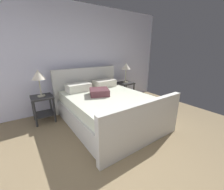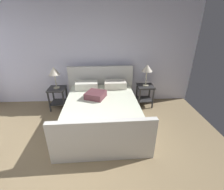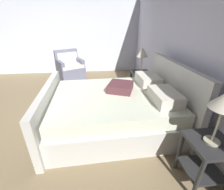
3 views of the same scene
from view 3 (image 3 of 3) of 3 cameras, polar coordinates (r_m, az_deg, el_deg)
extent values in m
cube|color=#877251|center=(3.49, -28.04, -7.59)|extent=(5.90, 5.74, 0.02)
cube|color=silver|center=(3.17, 25.10, 16.48)|extent=(6.02, 0.12, 2.69)
cube|color=silver|center=(5.88, -20.88, 20.65)|extent=(0.12, 5.86, 2.69)
cube|color=silver|center=(2.80, 0.39, -7.51)|extent=(1.71, 2.07, 0.40)
cube|color=silver|center=(2.95, 21.27, 0.44)|extent=(1.77, 0.15, 1.12)
cube|color=silver|center=(2.76, -22.02, -5.23)|extent=(1.77, 0.15, 0.80)
cube|color=silver|center=(2.64, 0.41, -1.90)|extent=(1.63, 2.01, 0.22)
cube|color=silver|center=(3.06, 13.09, 5.61)|extent=(0.57, 0.38, 0.18)
cube|color=silver|center=(2.44, 18.99, -0.58)|extent=(0.57, 0.38, 0.18)
cube|color=brown|center=(2.70, 3.21, 2.98)|extent=(0.52, 0.52, 0.14)
cube|color=#2B2B2C|center=(1.99, 32.78, -14.78)|extent=(0.44, 0.44, 0.04)
cube|color=#2B2B2C|center=(2.25, 30.15, -22.66)|extent=(0.40, 0.40, 0.02)
cylinder|color=#2B2B2C|center=(2.19, 23.65, -18.71)|extent=(0.04, 0.04, 0.56)
cylinder|color=#2B2B2C|center=(1.99, 29.24, -25.90)|extent=(0.04, 0.04, 0.56)
cylinder|color=#2B2B2C|center=(2.39, 31.96, -16.67)|extent=(0.04, 0.04, 0.56)
cylinder|color=#B7B293|center=(1.98, 33.00, -14.11)|extent=(0.16, 0.16, 0.02)
cylinder|color=#B7B293|center=(1.86, 34.52, -9.20)|extent=(0.02, 0.02, 0.39)
cube|color=#2B2B2C|center=(3.87, 10.62, 8.09)|extent=(0.44, 0.44, 0.04)
cube|color=#2B2B2C|center=(4.01, 10.16, 2.65)|extent=(0.40, 0.40, 0.02)
cylinder|color=#2B2B2C|center=(4.09, 6.99, 4.89)|extent=(0.04, 0.04, 0.56)
cylinder|color=#2B2B2C|center=(3.75, 8.26, 2.79)|extent=(0.04, 0.04, 0.56)
cylinder|color=#2B2B2C|center=(4.19, 12.07, 5.03)|extent=(0.04, 0.04, 0.56)
cylinder|color=#2B2B2C|center=(3.86, 13.74, 2.99)|extent=(0.04, 0.04, 0.56)
cylinder|color=#B7B293|center=(3.86, 10.66, 8.52)|extent=(0.16, 0.16, 0.02)
cylinder|color=#B7B293|center=(3.81, 10.90, 11.20)|extent=(0.02, 0.02, 0.35)
cone|color=beige|center=(3.75, 11.27, 15.32)|extent=(0.28, 0.28, 0.21)
cube|color=slate|center=(5.14, -14.87, 7.85)|extent=(0.97, 0.97, 0.42)
cube|color=silver|center=(5.07, -15.21, 10.64)|extent=(0.89, 0.89, 0.10)
cube|color=slate|center=(5.32, -16.57, 13.28)|extent=(0.43, 0.70, 0.48)
cube|color=silver|center=(5.24, -16.23, 12.87)|extent=(0.36, 0.59, 0.36)
cube|color=slate|center=(4.97, -18.70, 10.61)|extent=(0.62, 0.38, 0.22)
cube|color=slate|center=(5.15, -11.98, 11.92)|extent=(0.62, 0.38, 0.22)
camera|label=1|loc=(4.45, -38.41, 18.57)|focal=22.73mm
camera|label=2|loc=(3.62, -63.69, 19.69)|focal=25.16mm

